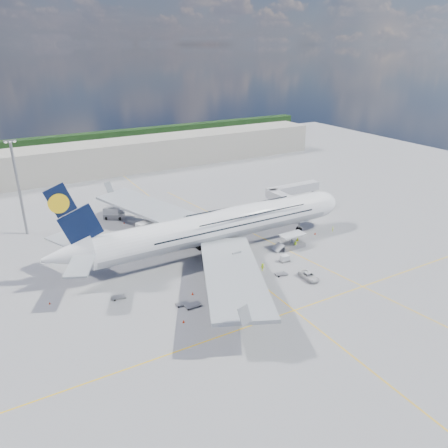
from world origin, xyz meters
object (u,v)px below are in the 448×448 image
dolly_back (119,297)px  cone_wing_right_inner (193,293)px  cargo_loader (291,243)px  dolly_row_c (256,290)px  crew_nose (333,229)px  cone_tail (50,303)px  cone_nose (315,233)px  cone_wing_left_inner (164,236)px  crew_loader (298,242)px  dolly_row_b (182,304)px  catering_truck_inner (148,229)px  airliner (220,225)px  service_van (309,276)px  crew_van (295,245)px  dolly_nose_near (285,258)px  crew_wing (242,296)px  cone_wing_right_outer (184,321)px  dolly_nose_far (281,274)px  jet_bridge (290,194)px  light_mast (19,187)px  catering_truck_outer (114,213)px  dolly_row_a (193,305)px  cone_wing_left_outer (124,223)px  baggage_tug (246,271)px  crew_tug (263,267)px

dolly_back → cone_wing_right_inner: 14.76m
cargo_loader → dolly_row_c: (-19.26, -13.27, -0.90)m
crew_nose → cone_tail: 73.76m
cone_nose → cone_wing_left_inner: 40.70m
dolly_back → crew_loader: bearing=14.3°
dolly_row_b → catering_truck_inner: 35.84m
cone_wing_right_inner → airliner: bearing=45.6°
service_van → crew_van: 15.33m
dolly_row_c → crew_nose: bearing=9.4°
catering_truck_inner → crew_loader: catering_truck_inner is taller
dolly_nose_near → cone_nose: bearing=30.1°
crew_wing → cone_wing_right_outer: (-13.52, -1.38, -0.59)m
cone_nose → dolly_nose_far: bearing=-147.3°
jet_bridge → light_mast: light_mast is taller
catering_truck_outer → jet_bridge: bearing=4.2°
dolly_row_c → dolly_nose_near: 15.36m
crew_wing → cone_wing_left_inner: size_ratio=3.13×
dolly_row_b → dolly_row_a: bearing=-40.2°
dolly_row_c → cone_wing_left_inner: (-6.18, 35.20, -0.09)m
crew_nose → catering_truck_outer: bearing=113.5°
crew_nose → cone_wing_right_outer: 56.46m
cone_wing_right_inner → cargo_loader: bearing=14.3°
cone_wing_left_outer → catering_truck_outer: bearing=104.2°
cone_nose → dolly_row_a: bearing=-160.8°
crew_van → dolly_nose_near: bearing=116.4°
airliner → light_mast: (-40.26, 35.00, 6.34)m
baggage_tug → cone_tail: baggage_tug is taller
jet_bridge → catering_truck_outer: 51.86m
cargo_loader → dolly_nose_far: size_ratio=2.83×
light_mast → dolly_nose_far: (46.09, -52.56, -12.90)m
catering_truck_outer → cone_wing_right_outer: 57.45m
cargo_loader → baggage_tug: size_ratio=2.47×
cargo_loader → cone_wing_left_inner: (-25.45, 21.92, -0.99)m
cone_nose → cone_wing_left_outer: (-42.55, 32.87, -0.01)m
dolly_back → cone_wing_left_inner: bearing=62.5°
baggage_tug → catering_truck_outer: bearing=126.4°
crew_nose → crew_van: 16.22m
light_mast → baggage_tug: light_mast is taller
catering_truck_outer → cone_tail: (-24.40, -38.59, -1.47)m
airliner → dolly_nose_near: 17.44m
dolly_row_b → baggage_tug: 18.21m
crew_tug → crew_wing: bearing=-131.0°
dolly_row_a → cone_tail: (-24.16, 14.76, -0.13)m
crew_van → crew_loader: bearing=-61.2°
jet_bridge → catering_truck_inner: bearing=170.8°
cone_wing_right_inner → cone_wing_right_outer: bearing=-125.6°
cone_wing_right_outer → crew_nose: bearing=19.1°
airliner → dolly_nose_far: bearing=-71.6°
dolly_row_c → crew_loader: 25.40m
dolly_nose_far → crew_nose: crew_nose is taller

